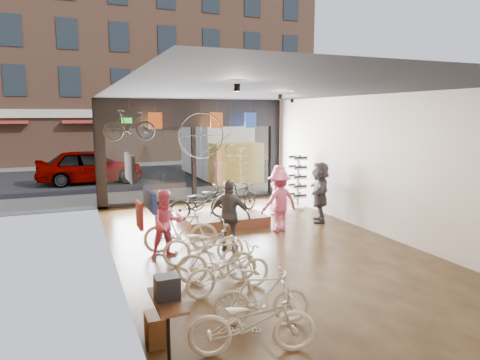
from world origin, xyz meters
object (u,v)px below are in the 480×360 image
street_car (90,166)px  floor_bike_5 (181,230)px  customer_2 (230,215)px  floor_bike_4 (204,244)px  box_truck (221,151)px  customer_3 (279,201)px  display_bike_right (212,197)px  floor_bike_0 (253,322)px  display_bike_mid (241,198)px  customer_4 (279,190)px  customer_1 (167,224)px  customer_5 (320,192)px  display_platform (222,219)px  penny_farthing (211,137)px  hung_bike (130,125)px  sunglasses_rack (297,182)px  floor_bike_1 (262,297)px  floor_bike_2 (229,269)px  floor_bike_3 (217,259)px  display_bike_left (201,203)px

street_car → floor_bike_5: bearing=-172.8°
customer_2 → floor_bike_4: bearing=77.9°
box_truck → customer_2: 11.61m
customer_3 → display_bike_right: bearing=-63.6°
floor_bike_0 → customer_3: (3.17, 5.42, 0.40)m
display_bike_mid → customer_4: (1.56, 0.50, 0.06)m
customer_1 → customer_5: size_ratio=0.85×
display_platform → customer_1: 3.32m
customer_4 → display_bike_right: bearing=-37.6°
penny_farthing → hung_bike: 2.81m
customer_4 → hung_bike: (-4.54, 1.27, 2.11)m
display_bike_right → sunglasses_rack: sunglasses_rack is taller
display_bike_right → street_car: bearing=28.8°
customer_2 → customer_4: 4.06m
display_platform → sunglasses_rack: bearing=16.1°
customer_4 → floor_bike_4: bearing=9.8°
floor_bike_1 → floor_bike_0: bearing=162.8°
floor_bike_1 → floor_bike_4: size_ratio=0.85×
customer_4 → display_bike_mid: bearing=-16.8°
floor_bike_1 → display_bike_right: size_ratio=0.98×
floor_bike_4 → penny_farthing: (1.91, 5.31, 2.03)m
floor_bike_1 → customer_3: size_ratio=0.87×
display_bike_right → customer_3: size_ratio=0.89×
box_truck → floor_bike_4: bearing=-111.2°
box_truck → floor_bike_0: size_ratio=4.04×
floor_bike_0 → floor_bike_2: 2.07m
floor_bike_3 → customer_5: size_ratio=0.85×
floor_bike_1 → customer_1: size_ratio=0.97×
floor_bike_1 → street_car: bearing=23.0°
display_bike_left → hung_bike: 3.42m
sunglasses_rack → street_car: bearing=133.0°
customer_3 → customer_5: (1.66, 0.54, 0.05)m
display_bike_left → customer_4: customer_4 is taller
penny_farthing → hung_bike: bearing=-171.6°
floor_bike_2 → customer_2: size_ratio=0.99×
display_bike_left → penny_farthing: 3.26m
penny_farthing → hung_bike: (-2.74, -0.41, 0.43)m
floor_bike_1 → display_bike_left: size_ratio=0.83×
hung_bike → floor_bike_2: bearing=-174.3°
box_truck → display_bike_mid: bearing=-105.7°
box_truck → floor_bike_0: (-4.97, -15.35, -0.94)m
display_bike_right → floor_bike_0: bearing=175.2°
sunglasses_rack → display_bike_right: bearing=-167.4°
floor_bike_4 → penny_farthing: penny_farthing is taller
floor_bike_0 → floor_bike_3: size_ratio=1.13×
floor_bike_5 → customer_5: size_ratio=0.95×
floor_bike_0 → box_truck: bearing=-3.3°
display_bike_mid → customer_4: size_ratio=0.93×
display_bike_left → customer_1: bearing=145.3°
floor_bike_0 → customer_5: bearing=-24.5°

